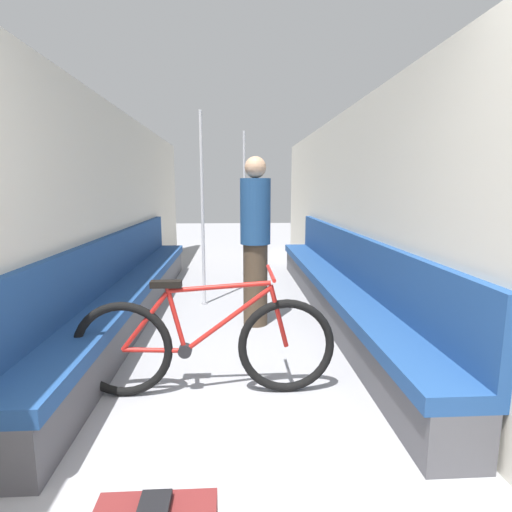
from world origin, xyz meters
TOP-DOWN VIEW (x-y plane):
  - wall_left at (-1.34, 3.26)m, footprint 0.10×9.71m
  - wall_right at (1.34, 3.26)m, footprint 0.10×9.71m
  - bench_seat_row_left at (-1.11, 3.34)m, footprint 0.41×5.07m
  - bench_seat_row_right at (1.11, 3.34)m, footprint 0.41×5.07m
  - bicycle at (-0.21, 1.69)m, footprint 1.75×0.46m
  - grab_pole_near at (-0.37, 3.84)m, footprint 0.08×0.08m
  - grab_pole_far at (0.17, 5.48)m, footprint 0.08×0.08m
  - passenger_standing at (0.21, 3.08)m, footprint 0.30×0.30m

SIDE VIEW (x-z plane):
  - bench_seat_row_left at x=-1.11m, z-range -0.16..0.76m
  - bench_seat_row_right at x=1.11m, z-range -0.16..0.76m
  - bicycle at x=-0.21m, z-range -0.08..0.77m
  - passenger_standing at x=0.21m, z-range 0.03..1.72m
  - grab_pole_near at x=-0.37m, z-range -0.03..2.22m
  - grab_pole_far at x=0.17m, z-range -0.03..2.22m
  - wall_left at x=-1.34m, z-range 0.00..2.27m
  - wall_right at x=1.34m, z-range 0.00..2.27m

